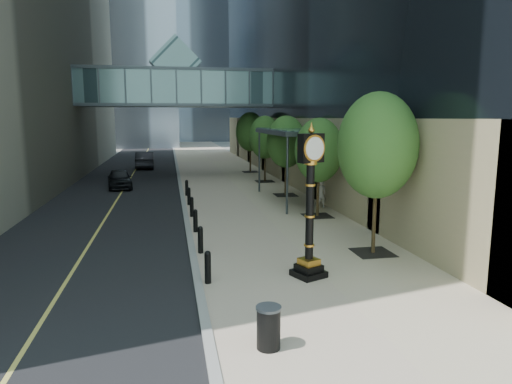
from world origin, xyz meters
TOP-DOWN VIEW (x-y plane):
  - ground at (0.00, 0.00)m, footprint 320.00×320.00m
  - road at (-7.00, 40.00)m, footprint 8.00×180.00m
  - sidewalk at (1.00, 40.00)m, footprint 8.00×180.00m
  - curb at (-3.00, 40.00)m, footprint 0.25×180.00m
  - distant_tower_c at (-6.00, 120.00)m, footprint 22.00×22.00m
  - skywalk at (-3.00, 28.00)m, footprint 17.00×4.20m
  - entrance_canopy at (3.48, 14.00)m, footprint 3.00×8.00m
  - bollard_row at (-2.70, 9.00)m, footprint 0.20×16.20m
  - street_trees at (3.60, 15.37)m, footprint 2.87×28.76m
  - street_clock at (0.49, 1.00)m, footprint 1.16×1.16m
  - trash_bin at (-1.74, -3.21)m, footprint 0.65×0.65m
  - pedestrian at (4.50, 11.60)m, footprint 0.58×0.40m
  - car_near at (-7.30, 21.44)m, footprint 2.13×4.19m
  - car_far at (-6.15, 34.54)m, footprint 1.86×5.00m

SIDE VIEW (x-z plane):
  - ground at x=0.00m, z-range 0.00..0.00m
  - road at x=-7.00m, z-range 0.00..0.02m
  - sidewalk at x=1.00m, z-range 0.00..0.06m
  - curb at x=-3.00m, z-range 0.00..0.07m
  - bollard_row at x=-2.70m, z-range 0.06..0.96m
  - trash_bin at x=-1.74m, z-range 0.06..0.96m
  - car_near at x=-7.30m, z-range 0.02..1.39m
  - car_far at x=-6.15m, z-range 0.02..1.65m
  - pedestrian at x=4.50m, z-range 0.06..1.63m
  - street_clock at x=0.49m, z-range -0.25..4.45m
  - street_trees at x=3.60m, z-range 0.73..6.63m
  - entrance_canopy at x=3.48m, z-range 2.00..6.38m
  - skywalk at x=-3.00m, z-range 4.81..10.61m
  - distant_tower_c at x=-6.00m, z-range 0.00..65.00m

